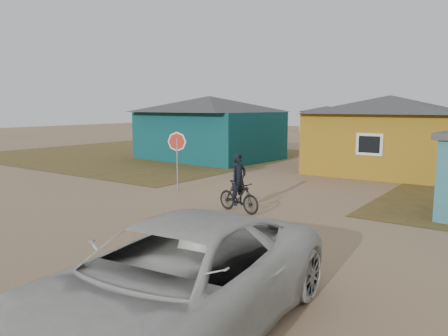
# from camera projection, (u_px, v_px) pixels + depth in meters

# --- Properties ---
(ground) EXTENTS (120.00, 120.00, 0.00)m
(ground) POSITION_uv_depth(u_px,v_px,m) (158.00, 225.00, 12.43)
(ground) COLOR #967656
(grass_nw) EXTENTS (20.00, 18.00, 0.00)m
(grass_nw) POSITION_uv_depth(u_px,v_px,m) (144.00, 154.00, 30.96)
(grass_nw) COLOR brown
(grass_nw) RESTS_ON ground
(house_teal) EXTENTS (8.93, 7.08, 4.00)m
(house_teal) POSITION_uv_depth(u_px,v_px,m) (209.00, 127.00, 27.91)
(house_teal) COLOR #0A373B
(house_teal) RESTS_ON ground
(house_yellow) EXTENTS (7.72, 6.76, 3.90)m
(house_yellow) POSITION_uv_depth(u_px,v_px,m) (388.00, 133.00, 21.99)
(house_yellow) COLOR olive
(house_yellow) RESTS_ON ground
(house_pale_west) EXTENTS (7.04, 6.15, 3.60)m
(house_pale_west) POSITION_uv_depth(u_px,v_px,m) (356.00, 122.00, 43.02)
(house_pale_west) COLOR #A2AD95
(house_pale_west) RESTS_ON ground
(house_pale_north) EXTENTS (6.28, 5.81, 3.40)m
(house_pale_north) POSITION_uv_depth(u_px,v_px,m) (326.00, 119.00, 57.30)
(house_pale_north) COLOR #A2AD95
(house_pale_north) RESTS_ON ground
(stop_sign) EXTENTS (0.77, 0.07, 2.36)m
(stop_sign) POSITION_uv_depth(u_px,v_px,m) (177.00, 147.00, 17.11)
(stop_sign) COLOR gray
(stop_sign) RESTS_ON ground
(cyclist) EXTENTS (1.72, 0.73, 1.88)m
(cyclist) POSITION_uv_depth(u_px,v_px,m) (239.00, 191.00, 13.82)
(cyclist) COLOR black
(cyclist) RESTS_ON ground
(vehicle) EXTENTS (3.40, 6.29, 1.68)m
(vehicle) POSITION_uv_depth(u_px,v_px,m) (174.00, 283.00, 6.24)
(vehicle) COLOR beige
(vehicle) RESTS_ON ground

